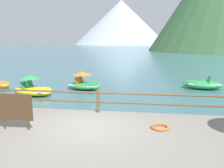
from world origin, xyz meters
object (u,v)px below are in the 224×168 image
at_px(pedal_boat_4, 32,89).
at_px(pedal_boat_0, 203,85).
at_px(pedal_boat_3, 84,83).
at_px(life_ring, 160,127).
at_px(sign_board, 15,108).

bearing_deg(pedal_boat_4, pedal_boat_0, 17.19).
relative_size(pedal_boat_0, pedal_boat_3, 1.05).
xyz_separation_m(life_ring, pedal_boat_4, (-7.14, 5.32, -0.05)).
bearing_deg(pedal_boat_4, life_ring, -36.66).
xyz_separation_m(sign_board, life_ring, (4.66, 0.72, -0.68)).
relative_size(life_ring, pedal_boat_3, 0.24).
bearing_deg(pedal_boat_0, pedal_boat_4, -162.81).
relative_size(pedal_boat_3, pedal_boat_4, 0.92).
bearing_deg(pedal_boat_4, pedal_boat_3, 38.26).
bearing_deg(pedal_boat_3, life_ring, -58.48).
relative_size(sign_board, pedal_boat_4, 0.43).
height_order(pedal_boat_0, pedal_boat_4, pedal_boat_4).
relative_size(sign_board, pedal_boat_3, 0.46).
bearing_deg(pedal_boat_4, sign_board, -67.62).
height_order(pedal_boat_0, pedal_boat_3, pedal_boat_3).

